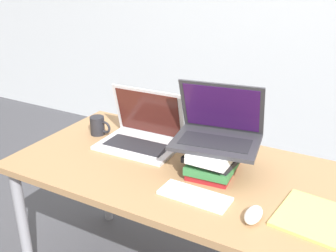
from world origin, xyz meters
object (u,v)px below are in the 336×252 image
(laptop_left, at_px, (142,134))
(book_stack, at_px, (215,159))
(notepad, at_px, (312,217))
(wireless_keyboard, at_px, (195,196))
(laptop_on_books, at_px, (218,131))
(mouse, at_px, (253,215))
(mug, at_px, (98,126))

(laptop_left, bearing_deg, book_stack, -10.87)
(notepad, bearing_deg, wireless_keyboard, -168.93)
(laptop_on_books, xyz_separation_m, mouse, (0.25, -0.28, -0.15))
(wireless_keyboard, xyz_separation_m, mug, (-0.68, 0.29, 0.04))
(laptop_on_books, xyz_separation_m, notepad, (0.43, -0.17, -0.17))
(mouse, bearing_deg, notepad, 31.33)
(laptop_left, distance_m, mug, 0.26)
(laptop_left, xyz_separation_m, mug, (-0.26, -0.01, -0.01))
(laptop_left, xyz_separation_m, wireless_keyboard, (0.42, -0.29, -0.05))
(mug, bearing_deg, wireless_keyboard, -22.91)
(wireless_keyboard, bearing_deg, mouse, -6.45)
(laptop_left, height_order, notepad, laptop_left)
(laptop_on_books, distance_m, mug, 0.67)
(laptop_on_books, bearing_deg, laptop_left, 174.53)
(book_stack, xyz_separation_m, mouse, (0.24, -0.24, -0.04))
(book_stack, relative_size, wireless_keyboard, 1.00)
(wireless_keyboard, xyz_separation_m, mouse, (0.23, -0.03, 0.01))
(laptop_left, relative_size, wireless_keyboard, 1.38)
(laptop_left, relative_size, book_stack, 1.39)
(book_stack, relative_size, mug, 2.34)
(laptop_left, relative_size, mouse, 3.41)
(laptop_on_books, bearing_deg, notepad, -22.13)
(wireless_keyboard, bearing_deg, notepad, 11.07)
(wireless_keyboard, distance_m, mouse, 0.24)
(book_stack, relative_size, laptop_on_books, 0.71)
(laptop_on_books, bearing_deg, mug, 177.23)
(laptop_left, xyz_separation_m, notepad, (0.83, -0.21, -0.05))
(book_stack, bearing_deg, mouse, -44.65)
(wireless_keyboard, relative_size, notepad, 0.97)
(mouse, xyz_separation_m, notepad, (0.18, 0.11, -0.01))
(book_stack, bearing_deg, wireless_keyboard, -87.57)
(wireless_keyboard, bearing_deg, mug, 157.09)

